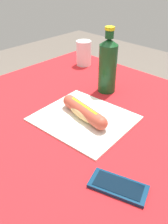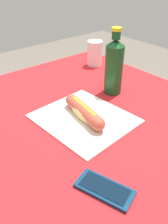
{
  "view_description": "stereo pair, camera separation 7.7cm",
  "coord_description": "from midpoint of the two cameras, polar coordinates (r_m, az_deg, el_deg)",
  "views": [
    {
      "loc": [
        0.53,
        -0.52,
        1.23
      ],
      "look_at": [
        0.05,
        -0.02,
        0.78
      ],
      "focal_mm": 37.87,
      "sensor_mm": 36.0,
      "label": 1
    },
    {
      "loc": [
        0.58,
        -0.46,
        1.23
      ],
      "look_at": [
        0.05,
        -0.02,
        0.78
      ],
      "focal_mm": 37.87,
      "sensor_mm": 36.0,
      "label": 2
    }
  ],
  "objects": [
    {
      "name": "cell_phone",
      "position": [
        0.61,
        4.5,
        -17.64
      ],
      "size": [
        0.16,
        0.11,
        0.01
      ],
      "color": "#0A2D4C",
      "rests_on": "dining_table"
    },
    {
      "name": "paper_wrapper",
      "position": [
        0.83,
        -2.66,
        -1.64
      ],
      "size": [
        0.34,
        0.3,
        0.01
      ],
      "primitive_type": "cube",
      "rotation": [
        0.0,
        0.0,
        0.07
      ],
      "color": "silver",
      "rests_on": "dining_table"
    },
    {
      "name": "dining_table",
      "position": [
        0.96,
        -3.59,
        -6.87
      ],
      "size": [
        0.99,
        0.96,
        0.75
      ],
      "color": "brown",
      "rests_on": "ground"
    },
    {
      "name": "soda_bottle",
      "position": [
        0.97,
        3.45,
        11.28
      ],
      "size": [
        0.07,
        0.07,
        0.27
      ],
      "color": "#14471E",
      "rests_on": "dining_table"
    },
    {
      "name": "hot_dog",
      "position": [
        0.82,
        -2.71,
        -0.01
      ],
      "size": [
        0.22,
        0.08,
        0.05
      ],
      "color": "#E5BC75",
      "rests_on": "paper_wrapper"
    },
    {
      "name": "drinking_cup",
      "position": [
        1.27,
        -1.87,
        13.99
      ],
      "size": [
        0.08,
        0.08,
        0.13
      ],
      "primitive_type": "cylinder",
      "color": "white",
      "rests_on": "dining_table"
    }
  ]
}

